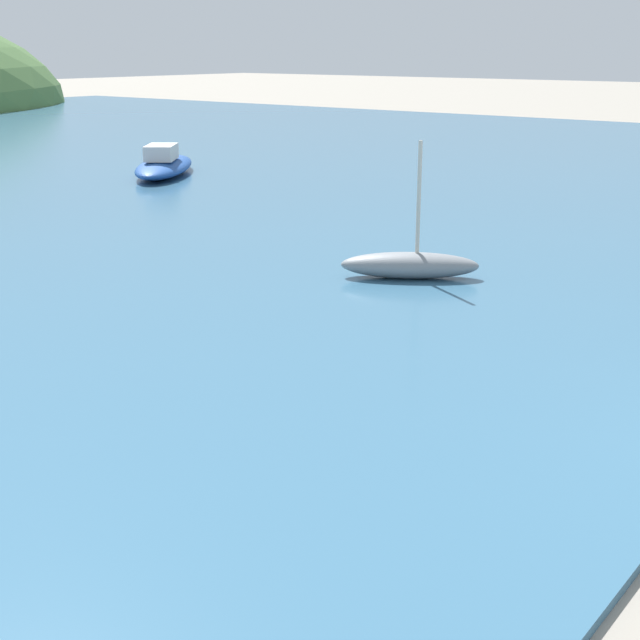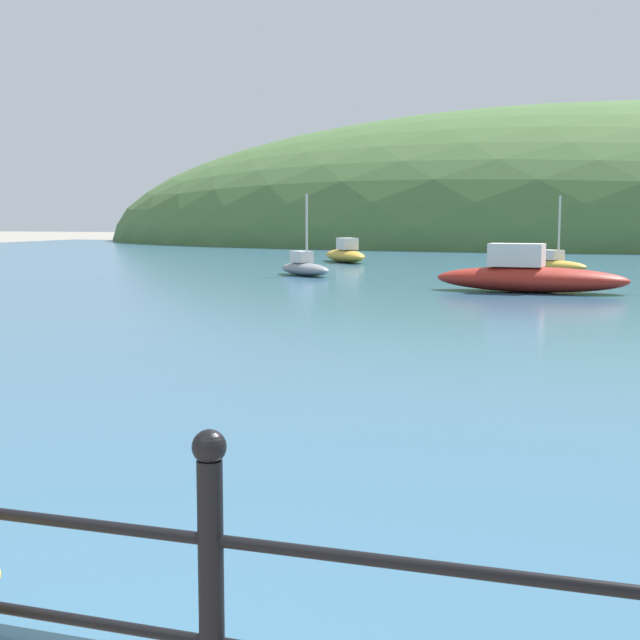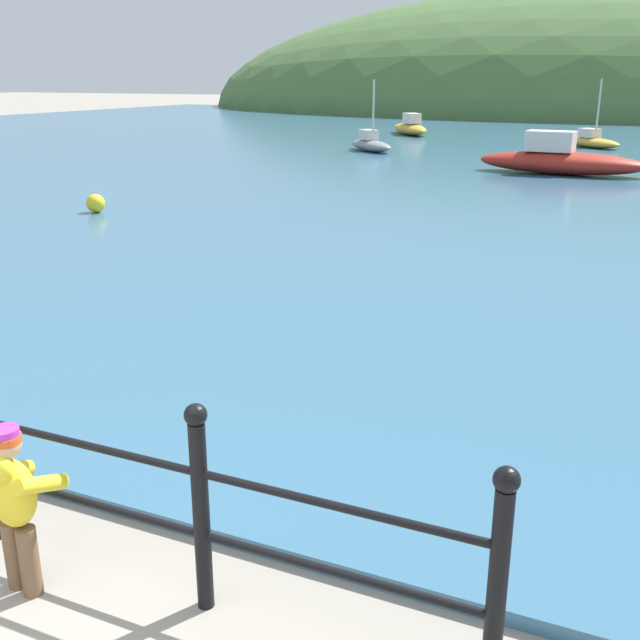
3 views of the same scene
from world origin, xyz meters
TOP-DOWN VIEW (x-y plane):
  - water at (0.00, 32.00)m, footprint 80.00×60.00m
  - far_hillside at (0.00, 65.35)m, footprint 73.01×40.16m
  - iron_railing at (-0.12, 1.50)m, footprint 4.76×0.12m
  - boat_white_sailboat at (-8.37, 33.53)m, footprint 3.03×3.63m
  - boat_twin_mast at (0.01, 21.02)m, footprint 4.73×1.71m
  - boat_green_fishing at (-7.24, 25.19)m, footprint 2.55×2.41m
  - boat_mid_harbor at (0.09, 30.07)m, footprint 2.65×2.52m

SIDE VIEW (x-z plane):
  - far_hillside at x=0.00m, z-range -9.72..9.72m
  - water at x=0.00m, z-range 0.00..0.10m
  - boat_mid_harbor at x=0.09m, z-range -0.93..1.61m
  - boat_green_fishing at x=-7.24m, z-range -0.91..1.63m
  - boat_white_sailboat at x=-8.37m, z-range -0.07..0.92m
  - boat_twin_mast at x=0.01m, z-range -0.11..1.07m
  - iron_railing at x=-0.12m, z-range 0.04..1.25m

